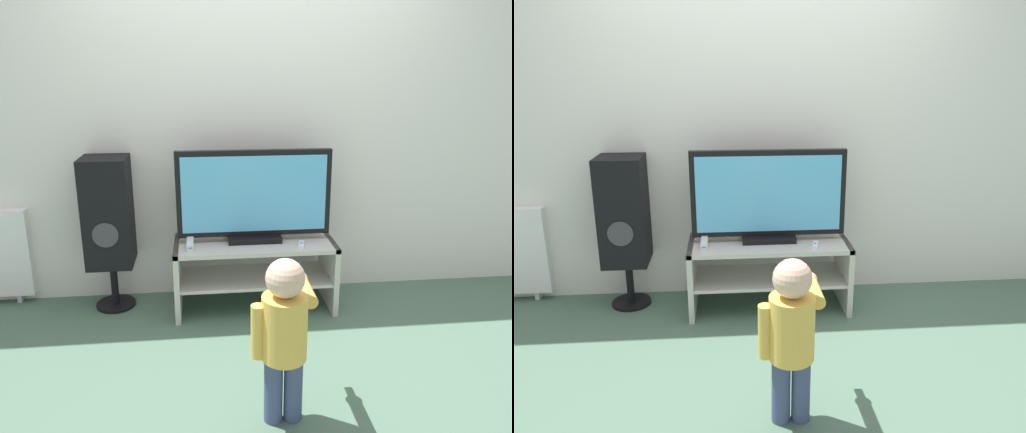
# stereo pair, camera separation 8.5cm
# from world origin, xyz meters

# --- Properties ---
(ground_plane) EXTENTS (16.00, 16.00, 0.00)m
(ground_plane) POSITION_xyz_m (0.00, 0.00, 0.00)
(ground_plane) COLOR #4C6B56
(wall_back) EXTENTS (10.00, 0.06, 2.60)m
(wall_back) POSITION_xyz_m (0.00, 0.55, 1.30)
(wall_back) COLOR silver
(wall_back) RESTS_ON ground_plane
(tv_stand) EXTENTS (1.09, 0.47, 0.48)m
(tv_stand) POSITION_xyz_m (0.00, 0.23, 0.32)
(tv_stand) COLOR beige
(tv_stand) RESTS_ON ground_plane
(television) EXTENTS (1.03, 0.20, 0.62)m
(television) POSITION_xyz_m (0.00, 0.26, 0.79)
(television) COLOR black
(television) RESTS_ON tv_stand
(game_console) EXTENTS (0.04, 0.16, 0.05)m
(game_console) POSITION_xyz_m (-0.43, 0.16, 0.51)
(game_console) COLOR white
(game_console) RESTS_ON tv_stand
(remote_primary) EXTENTS (0.06, 0.13, 0.03)m
(remote_primary) POSITION_xyz_m (0.30, 0.10, 0.49)
(remote_primary) COLOR white
(remote_primary) RESTS_ON tv_stand
(child) EXTENTS (0.31, 0.47, 0.83)m
(child) POSITION_xyz_m (0.01, -0.95, 0.49)
(child) COLOR #3F4C72
(child) RESTS_ON ground_plane
(speaker_tower) EXTENTS (0.30, 0.32, 1.06)m
(speaker_tower) POSITION_xyz_m (-0.98, 0.34, 0.67)
(speaker_tower) COLOR black
(speaker_tower) RESTS_ON ground_plane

